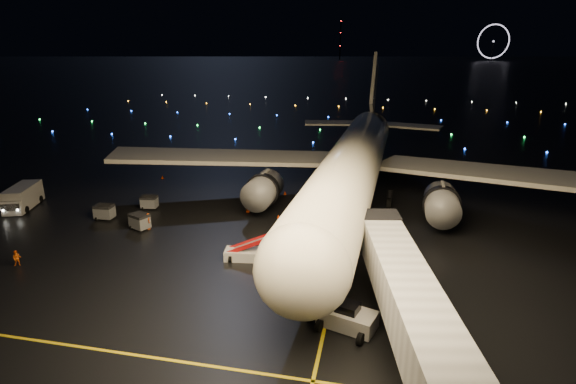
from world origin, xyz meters
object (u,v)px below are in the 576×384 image
(belt_loader, at_px, (248,244))
(service_truck, at_px, (23,197))
(baggage_cart_1, at_px, (149,202))
(crew_c, at_px, (149,221))
(airliner, at_px, (357,131))
(crew_b, at_px, (17,258))
(baggage_cart_2, at_px, (104,212))
(pushback_tug, at_px, (347,315))
(baggage_cart_0, at_px, (140,222))

(belt_loader, distance_m, service_truck, 33.62)
(belt_loader, height_order, baggage_cart_1, belt_loader)
(crew_c, bearing_deg, baggage_cart_1, 174.37)
(airliner, xyz_separation_m, crew_b, (-29.93, -25.67, -8.69))
(baggage_cart_2, bearing_deg, pushback_tug, -30.39)
(belt_loader, bearing_deg, baggage_cart_0, 153.59)
(service_truck, bearing_deg, pushback_tug, -39.73)
(service_truck, relative_size, baggage_cart_1, 4.04)
(airliner, distance_m, baggage_cart_0, 28.92)
(service_truck, xyz_separation_m, baggage_cart_0, (18.32, -3.55, -0.55))
(airliner, height_order, pushback_tug, airliner)
(pushback_tug, xyz_separation_m, baggage_cart_0, (-24.66, 14.08, -0.08))
(airliner, xyz_separation_m, crew_c, (-22.20, -14.81, -8.49))
(baggage_cart_2, bearing_deg, crew_b, -97.03)
(belt_loader, bearing_deg, service_truck, 157.88)
(baggage_cart_0, bearing_deg, service_truck, -167.06)
(airliner, height_order, baggage_cart_2, airliner)
(crew_c, bearing_deg, service_truck, -133.11)
(crew_c, distance_m, baggage_cart_1, 7.09)
(belt_loader, xyz_separation_m, baggage_cart_0, (-14.24, 4.82, -0.68))
(belt_loader, distance_m, crew_c, 14.18)
(belt_loader, height_order, crew_c, belt_loader)
(belt_loader, height_order, service_truck, belt_loader)
(airliner, relative_size, crew_c, 34.45)
(crew_c, height_order, baggage_cart_1, crew_c)
(pushback_tug, bearing_deg, crew_b, -168.51)
(crew_c, bearing_deg, baggage_cart_0, -111.50)
(baggage_cart_1, height_order, baggage_cart_2, baggage_cart_2)
(belt_loader, bearing_deg, pushback_tug, -49.32)
(baggage_cart_2, bearing_deg, belt_loader, -21.33)
(airliner, height_order, belt_loader, airliner)
(pushback_tug, distance_m, crew_c, 27.65)
(airliner, distance_m, belt_loader, 23.15)
(pushback_tug, distance_m, baggage_cart_1, 33.91)
(belt_loader, bearing_deg, baggage_cart_1, 137.94)
(pushback_tug, relative_size, baggage_cart_2, 1.97)
(pushback_tug, height_order, baggage_cart_2, pushback_tug)
(crew_c, distance_m, baggage_cart_0, 1.01)
(baggage_cart_1, relative_size, baggage_cart_2, 0.93)
(airliner, xyz_separation_m, service_truck, (-41.51, -11.47, -8.01))
(airliner, xyz_separation_m, baggage_cart_1, (-25.49, -8.53, -8.63))
(service_truck, xyz_separation_m, crew_c, (19.31, -3.34, -0.49))
(crew_b, relative_size, baggage_cart_1, 0.80)
(crew_b, height_order, crew_c, crew_c)
(crew_b, relative_size, baggage_cart_2, 0.74)
(crew_c, bearing_deg, airliner, 90.42)
(belt_loader, height_order, baggage_cart_2, belt_loader)
(baggage_cart_0, xyz_separation_m, baggage_cart_1, (-2.30, 6.49, -0.08))
(baggage_cart_0, height_order, baggage_cart_1, baggage_cart_0)
(service_truck, height_order, crew_c, service_truck)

